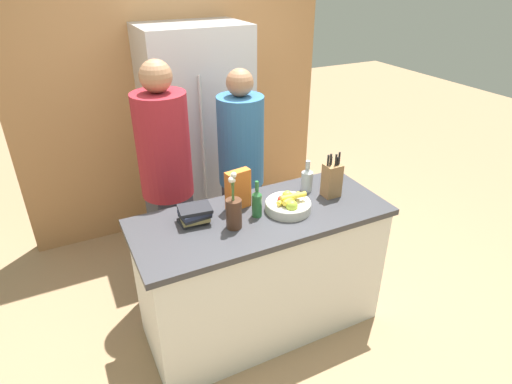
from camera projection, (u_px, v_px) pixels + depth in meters
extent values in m
plane|color=#A37F5B|center=(261.00, 322.00, 3.13)|extent=(14.00, 14.00, 0.00)
cube|color=silver|center=(262.00, 275.00, 2.92)|extent=(1.58, 0.65, 0.89)
cube|color=#38383D|center=(262.00, 217.00, 2.70)|extent=(1.64, 0.68, 0.04)
cube|color=#AD7A4C|center=(175.00, 90.00, 3.87)|extent=(2.84, 0.12, 2.60)
cube|color=#B7B7BC|center=(198.00, 138.00, 3.78)|extent=(0.86, 0.60, 1.91)
cylinder|color=#B7B7BC|center=(203.00, 141.00, 3.46)|extent=(0.02, 0.02, 1.05)
cylinder|color=silver|center=(288.00, 207.00, 2.72)|extent=(0.29, 0.29, 0.06)
torus|color=silver|center=(288.00, 203.00, 2.71)|extent=(0.29, 0.29, 0.02)
sphere|color=red|center=(288.00, 201.00, 2.71)|extent=(0.07, 0.07, 0.07)
sphere|color=red|center=(282.00, 200.00, 2.72)|extent=(0.07, 0.07, 0.07)
sphere|color=#99B233|center=(287.00, 196.00, 2.77)|extent=(0.07, 0.07, 0.07)
sphere|color=#99B233|center=(292.00, 206.00, 2.65)|extent=(0.08, 0.08, 0.08)
cylinder|color=yellow|center=(286.00, 200.00, 2.70)|extent=(0.15, 0.08, 0.03)
cylinder|color=yellow|center=(292.00, 199.00, 2.69)|extent=(0.16, 0.10, 0.03)
cylinder|color=yellow|center=(293.00, 196.00, 2.69)|extent=(0.17, 0.05, 0.03)
cube|color=olive|center=(332.00, 180.00, 2.86)|extent=(0.11, 0.09, 0.23)
cylinder|color=black|center=(328.00, 161.00, 2.78)|extent=(0.01, 0.01, 0.08)
cylinder|color=black|center=(331.00, 160.00, 2.78)|extent=(0.01, 0.01, 0.09)
cylinder|color=black|center=(331.00, 161.00, 2.80)|extent=(0.01, 0.01, 0.06)
cylinder|color=black|center=(336.00, 161.00, 2.78)|extent=(0.01, 0.01, 0.09)
cylinder|color=black|center=(338.00, 162.00, 2.79)|extent=(0.01, 0.01, 0.06)
cylinder|color=black|center=(339.00, 159.00, 2.79)|extent=(0.01, 0.01, 0.09)
cylinder|color=#4C2D1E|center=(234.00, 214.00, 2.52)|extent=(0.09, 0.09, 0.19)
cylinder|color=#477538|center=(234.00, 188.00, 2.44)|extent=(0.01, 0.01, 0.16)
sphere|color=white|center=(234.00, 175.00, 2.40)|extent=(0.03, 0.03, 0.03)
cylinder|color=#477538|center=(233.00, 188.00, 2.45)|extent=(0.02, 0.02, 0.15)
sphere|color=white|center=(233.00, 175.00, 2.42)|extent=(0.03, 0.03, 0.03)
cylinder|color=#477538|center=(232.00, 190.00, 2.45)|extent=(0.01, 0.01, 0.13)
sphere|color=white|center=(231.00, 180.00, 2.42)|extent=(0.04, 0.04, 0.04)
cylinder|color=#477538|center=(232.00, 190.00, 2.44)|extent=(0.01, 0.02, 0.14)
sphere|color=white|center=(231.00, 180.00, 2.40)|extent=(0.03, 0.03, 0.03)
cylinder|color=#477538|center=(234.00, 190.00, 2.44)|extent=(0.01, 0.01, 0.13)
sphere|color=white|center=(234.00, 180.00, 2.41)|extent=(0.02, 0.02, 0.02)
cube|color=orange|center=(238.00, 190.00, 2.71)|extent=(0.17, 0.08, 0.26)
cylinder|color=#334770|center=(332.00, 172.00, 3.12)|extent=(0.09, 0.09, 0.10)
torus|color=#334770|center=(338.00, 171.00, 3.13)|extent=(0.07, 0.02, 0.07)
cube|color=#232328|center=(193.00, 220.00, 2.61)|extent=(0.18, 0.13, 0.02)
cube|color=#99844C|center=(195.00, 218.00, 2.59)|extent=(0.17, 0.14, 0.02)
cube|color=#232328|center=(195.00, 216.00, 2.58)|extent=(0.18, 0.14, 0.02)
cube|color=#2D334C|center=(195.00, 212.00, 2.58)|extent=(0.18, 0.14, 0.03)
cube|color=#232328|center=(195.00, 209.00, 2.57)|extent=(0.21, 0.17, 0.02)
cylinder|color=#286633|center=(257.00, 205.00, 2.64)|extent=(0.06, 0.06, 0.15)
cone|color=#286633|center=(257.00, 192.00, 2.60)|extent=(0.06, 0.06, 0.03)
cylinder|color=#286633|center=(257.00, 186.00, 2.58)|extent=(0.02, 0.02, 0.06)
cylinder|color=#B2BCC1|center=(307.00, 181.00, 2.94)|extent=(0.08, 0.08, 0.14)
cone|color=#B2BCC1|center=(307.00, 171.00, 2.90)|extent=(0.08, 0.08, 0.03)
cylinder|color=#B2BCC1|center=(308.00, 165.00, 2.88)|extent=(0.03, 0.03, 0.06)
cube|color=#383842|center=(174.00, 242.00, 3.27)|extent=(0.32, 0.26, 0.87)
cylinder|color=maroon|center=(163.00, 146.00, 2.89)|extent=(0.36, 0.36, 0.72)
sphere|color=#996B4C|center=(156.00, 76.00, 2.67)|extent=(0.21, 0.21, 0.21)
cube|color=#383842|center=(242.00, 225.00, 3.54)|extent=(0.27, 0.18, 0.81)
cylinder|color=#2D6093|center=(241.00, 141.00, 3.19)|extent=(0.35, 0.35, 0.68)
sphere|color=#996B4C|center=(240.00, 82.00, 2.98)|extent=(0.20, 0.20, 0.20)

